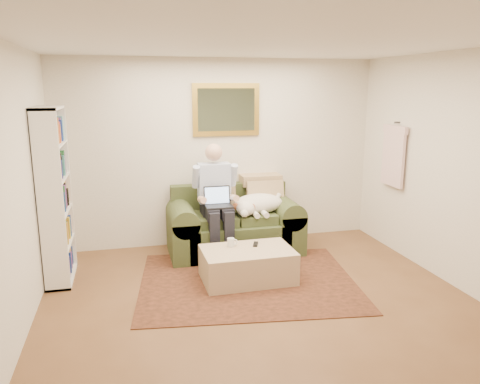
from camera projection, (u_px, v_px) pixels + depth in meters
name	position (u px, v px, depth m)	size (l,w,h in m)	color
room_shell	(263.00, 182.00, 4.56)	(4.51, 5.00, 2.61)	brown
rug	(248.00, 281.00, 5.43)	(2.45, 1.96, 0.01)	black
sofa	(234.00, 230.00, 6.38)	(1.77, 0.90, 1.06)	#384323
seated_man	(217.00, 202.00, 6.07)	(0.58, 0.83, 1.49)	#8C9CD8
laptop	(218.00, 201.00, 5.99)	(0.34, 0.27, 0.25)	black
sleeping_dog	(258.00, 203.00, 6.29)	(0.73, 0.46, 0.27)	white
ottoman	(247.00, 265.00, 5.43)	(1.04, 0.66, 0.38)	#CEAA89
coffee_mug	(231.00, 242.00, 5.47)	(0.08, 0.08, 0.10)	white
tv_remote	(256.00, 244.00, 5.54)	(0.05, 0.15, 0.02)	black
bookshelf	(55.00, 196.00, 5.31)	(0.28, 0.80, 2.00)	white
wall_mirror	(226.00, 110.00, 6.46)	(0.94, 0.04, 0.72)	gold
hanging_shirt	(394.00, 153.00, 6.24)	(0.06, 0.52, 0.90)	beige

